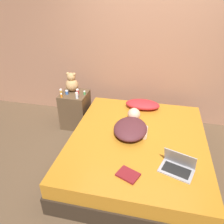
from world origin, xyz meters
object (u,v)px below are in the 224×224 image
Objects in this scene: teddy_bear at (72,83)px; bottle_red at (77,92)px; bottle_green at (84,93)px; bottle_blue at (67,92)px; person_lying at (131,126)px; book at (128,175)px; bottle_amber at (61,92)px; pillow at (143,104)px; bottle_clear at (77,95)px; laptop at (178,166)px; bottle_orange at (61,95)px.

teddy_bear reaches higher than bottle_red.
bottle_green is 0.29m from bottle_blue.
bottle_red is at bearing 147.06° from person_lying.
book is at bearing -53.31° from bottle_red.
book is at bearing -56.59° from bottle_green.
person_lying is 6.85× the size of bottle_amber.
bottle_red is (-0.99, 0.64, 0.13)m from person_lying.
pillow is at bearing 4.39° from bottle_blue.
bottle_clear is 0.17m from bottle_red.
bottle_blue is at bearing 152.26° from bottle_clear.
pillow is 1.35× the size of laptop.
bottle_blue is at bearing -170.26° from bottle_green.
bottle_clear is at bearing 152.89° from person_lying.
bottle_amber is (-1.82, 1.14, 0.17)m from laptop.
bottle_amber reaches higher than laptop.
bottle_amber reaches higher than bottle_blue.
bottle_orange is 0.80× the size of bottle_red.
bottle_green is at bearing 123.41° from book.
bottle_amber reaches higher than bottle_clear.
bottle_red is at bearing -177.25° from pillow.
bottle_clear reaches higher than laptop.
book is at bearing -51.38° from bottle_clear.
bottle_amber reaches higher than bottle_green.
bottle_orange is at bearing -105.20° from bottle_blue.
pillow is 2.02× the size of book.
bottle_clear is (0.26, 0.02, 0.02)m from bottle_orange.
pillow is 7.93× the size of bottle_orange.
person_lying is at bearing -23.50° from bottle_amber.
book is (1.24, -1.39, -0.19)m from bottle_blue.
bottle_orange and bottle_blue have the same top height.
bottle_clear is (-1.52, 1.08, 0.17)m from laptop.
teddy_bear is at bearing 160.89° from laptop.
bottle_amber is 1.89m from book.
person_lying is 2.73× the size of book.
teddy_bear is (-1.70, 1.33, 0.26)m from laptop.
bottle_orange is (-0.32, -0.18, 0.00)m from bottle_green.
bottle_red is at bearing 40.58° from bottle_orange.
pillow is 0.74× the size of person_lying.
bottle_red reaches higher than bottle_green.
book is at bearing -52.00° from teddy_bear.
pillow is 5.15× the size of bottle_clear.
bottle_orange is at bearing 135.33° from book.
person_lying is at bearing -97.13° from pillow.
person_lying is 1.82× the size of laptop.
bottle_green is 0.59× the size of bottle_clear.
bottle_green is at bearing 2.71° from bottle_red.
bottle_blue is at bearing -165.48° from bottle_red.
bottle_blue is (0.07, 0.06, -0.02)m from bottle_amber.
book is (1.02, -1.28, -0.21)m from bottle_clear.
bottle_blue is 0.25× the size of book.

